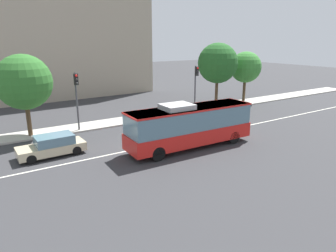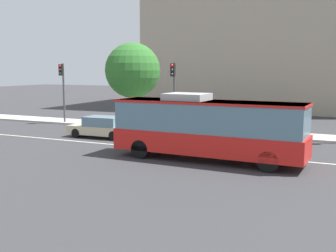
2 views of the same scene
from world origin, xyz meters
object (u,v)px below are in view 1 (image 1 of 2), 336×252
Objects in this scene: traffic_light_mid_block at (196,81)px; street_tree_kerbside_left at (24,82)px; traffic_light_near_corner at (77,92)px; street_tree_kerbside_centre at (246,67)px; street_tree_kerbside_right at (218,63)px; sedan_beige at (53,146)px; transit_bus at (190,124)px.

street_tree_kerbside_left is at bearing -87.63° from traffic_light_mid_block.
traffic_light_near_corner is 0.80× the size of street_tree_kerbside_centre.
street_tree_kerbside_right reaches higher than street_tree_kerbside_centre.
traffic_light_near_corner is 4.14m from street_tree_kerbside_left.
traffic_light_near_corner and traffic_light_mid_block have the same top height.
street_tree_kerbside_right is (21.32, 0.82, 0.59)m from street_tree_kerbside_left.
street_tree_kerbside_left is at bearing -84.97° from sedan_beige.
sedan_beige is 0.87× the size of traffic_light_near_corner.
traffic_light_mid_block is 0.69× the size of street_tree_kerbside_right.
traffic_light_mid_block is at bearing -169.36° from street_tree_kerbside_centre.
traffic_light_mid_block is (16.26, 4.66, 2.84)m from sedan_beige.
street_tree_kerbside_centre is at bearing 1.98° from street_tree_kerbside_right.
street_tree_kerbside_right is (4.45, 1.60, 1.63)m from traffic_light_mid_block.
traffic_light_near_corner is at bearing -10.27° from street_tree_kerbside_left.
traffic_light_near_corner is 0.76× the size of street_tree_kerbside_left.
street_tree_kerbside_left is at bearing -177.85° from street_tree_kerbside_centre.
street_tree_kerbside_right is at bearing 2.19° from street_tree_kerbside_left.
street_tree_kerbside_right is at bearing -164.51° from sedan_beige.
street_tree_kerbside_right is (20.71, 6.26, 4.47)m from sedan_beige.
street_tree_kerbside_right reaches higher than street_tree_kerbside_left.
traffic_light_mid_block is at bearing -165.33° from sedan_beige.
traffic_light_mid_block is (12.93, -0.07, 0.00)m from traffic_light_near_corner.
sedan_beige is 0.60× the size of street_tree_kerbside_right.
street_tree_kerbside_left is (-16.87, 0.78, 1.04)m from traffic_light_mid_block.
traffic_light_near_corner is 17.52m from street_tree_kerbside_right.
transit_bus is 1.56× the size of street_tree_kerbside_centre.
sedan_beige is at bearing -34.91° from traffic_light_near_corner.
traffic_light_near_corner reaches higher than transit_bus.
street_tree_kerbside_left is at bearing -177.81° from street_tree_kerbside_right.
transit_bus is 2.22× the size of sedan_beige.
street_tree_kerbside_right is at bearing 114.75° from traffic_light_mid_block.
transit_bus is at bearing 155.78° from sedan_beige.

